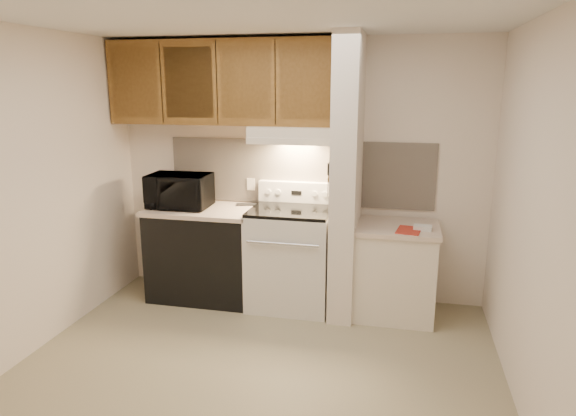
% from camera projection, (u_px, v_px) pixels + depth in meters
% --- Properties ---
extents(floor, '(3.60, 3.60, 0.00)m').
position_uv_depth(floor, '(258.00, 366.00, 3.88)').
color(floor, tan).
rests_on(floor, ground).
extents(ceiling, '(3.60, 3.60, 0.00)m').
position_uv_depth(ceiling, '(253.00, 16.00, 3.28)').
color(ceiling, white).
rests_on(ceiling, wall_back).
extents(wall_back, '(3.60, 2.50, 0.02)m').
position_uv_depth(wall_back, '(299.00, 171.00, 5.00)').
color(wall_back, white).
rests_on(wall_back, floor).
extents(wall_left, '(0.02, 3.00, 2.50)m').
position_uv_depth(wall_left, '(32.00, 194.00, 3.96)').
color(wall_left, white).
rests_on(wall_left, floor).
extents(wall_right, '(0.02, 3.00, 2.50)m').
position_uv_depth(wall_right, '(533.00, 220.00, 3.19)').
color(wall_right, white).
rests_on(wall_right, floor).
extents(backsplash, '(2.60, 0.02, 0.63)m').
position_uv_depth(backsplash, '(298.00, 172.00, 4.99)').
color(backsplash, beige).
rests_on(backsplash, wall_back).
extents(range_body, '(0.76, 0.65, 0.92)m').
position_uv_depth(range_body, '(291.00, 259.00, 4.86)').
color(range_body, silver).
rests_on(range_body, floor).
extents(oven_window, '(0.50, 0.01, 0.30)m').
position_uv_depth(oven_window, '(283.00, 266.00, 4.55)').
color(oven_window, black).
rests_on(oven_window, range_body).
extents(oven_handle, '(0.65, 0.02, 0.02)m').
position_uv_depth(oven_handle, '(282.00, 244.00, 4.46)').
color(oven_handle, silver).
rests_on(oven_handle, range_body).
extents(cooktop, '(0.74, 0.64, 0.03)m').
position_uv_depth(cooktop, '(291.00, 210.00, 4.75)').
color(cooktop, black).
rests_on(cooktop, range_body).
extents(range_backguard, '(0.76, 0.08, 0.20)m').
position_uv_depth(range_backguard, '(297.00, 192.00, 4.99)').
color(range_backguard, silver).
rests_on(range_backguard, range_body).
extents(range_display, '(0.10, 0.01, 0.04)m').
position_uv_depth(range_display, '(296.00, 193.00, 4.95)').
color(range_display, black).
rests_on(range_display, range_backguard).
extents(range_knob_left_outer, '(0.05, 0.02, 0.05)m').
position_uv_depth(range_knob_left_outer, '(268.00, 192.00, 5.01)').
color(range_knob_left_outer, silver).
rests_on(range_knob_left_outer, range_backguard).
extents(range_knob_left_inner, '(0.05, 0.02, 0.05)m').
position_uv_depth(range_knob_left_inner, '(278.00, 192.00, 4.99)').
color(range_knob_left_inner, silver).
rests_on(range_knob_left_inner, range_backguard).
extents(range_knob_right_inner, '(0.05, 0.02, 0.05)m').
position_uv_depth(range_knob_right_inner, '(315.00, 194.00, 4.91)').
color(range_knob_right_inner, silver).
rests_on(range_knob_right_inner, range_backguard).
extents(range_knob_right_outer, '(0.05, 0.02, 0.05)m').
position_uv_depth(range_knob_right_outer, '(325.00, 194.00, 4.89)').
color(range_knob_right_outer, silver).
rests_on(range_knob_right_outer, range_backguard).
extents(dishwasher_front, '(1.00, 0.63, 0.87)m').
position_uv_depth(dishwasher_front, '(204.00, 254.00, 5.06)').
color(dishwasher_front, black).
rests_on(dishwasher_front, floor).
extents(left_countertop, '(1.04, 0.67, 0.04)m').
position_uv_depth(left_countertop, '(202.00, 210.00, 4.96)').
color(left_countertop, beige).
rests_on(left_countertop, dishwasher_front).
extents(spoon_rest, '(0.24, 0.13, 0.02)m').
position_uv_depth(spoon_rest, '(248.00, 204.00, 5.05)').
color(spoon_rest, black).
rests_on(spoon_rest, left_countertop).
extents(teal_jar, '(0.11, 0.11, 0.09)m').
position_uv_depth(teal_jar, '(174.00, 199.00, 5.13)').
color(teal_jar, '#1A5E53').
rests_on(teal_jar, left_countertop).
extents(outlet, '(0.08, 0.01, 0.12)m').
position_uv_depth(outlet, '(251.00, 184.00, 5.12)').
color(outlet, silver).
rests_on(outlet, backsplash).
extents(microwave, '(0.59, 0.41, 0.32)m').
position_uv_depth(microwave, '(179.00, 191.00, 4.94)').
color(microwave, black).
rests_on(microwave, left_countertop).
extents(partition_pillar, '(0.22, 0.70, 2.50)m').
position_uv_depth(partition_pillar, '(347.00, 179.00, 4.56)').
color(partition_pillar, silver).
rests_on(partition_pillar, floor).
extents(pillar_trim, '(0.01, 0.70, 0.04)m').
position_uv_depth(pillar_trim, '(334.00, 173.00, 4.57)').
color(pillar_trim, brown).
rests_on(pillar_trim, partition_pillar).
extents(knife_strip, '(0.02, 0.42, 0.04)m').
position_uv_depth(knife_strip, '(333.00, 172.00, 4.52)').
color(knife_strip, black).
rests_on(knife_strip, partition_pillar).
extents(knife_blade_a, '(0.01, 0.03, 0.16)m').
position_uv_depth(knife_blade_a, '(328.00, 187.00, 4.39)').
color(knife_blade_a, silver).
rests_on(knife_blade_a, knife_strip).
extents(knife_handle_a, '(0.02, 0.02, 0.10)m').
position_uv_depth(knife_handle_a, '(329.00, 169.00, 4.35)').
color(knife_handle_a, black).
rests_on(knife_handle_a, knife_strip).
extents(knife_blade_b, '(0.01, 0.04, 0.18)m').
position_uv_depth(knife_blade_b, '(330.00, 185.00, 4.49)').
color(knife_blade_b, silver).
rests_on(knife_blade_b, knife_strip).
extents(knife_handle_b, '(0.02, 0.02, 0.10)m').
position_uv_depth(knife_handle_b, '(330.00, 168.00, 4.44)').
color(knife_handle_b, black).
rests_on(knife_handle_b, knife_strip).
extents(knife_blade_c, '(0.01, 0.04, 0.20)m').
position_uv_depth(knife_blade_c, '(331.00, 185.00, 4.55)').
color(knife_blade_c, silver).
rests_on(knife_blade_c, knife_strip).
extents(knife_handle_c, '(0.02, 0.02, 0.10)m').
position_uv_depth(knife_handle_c, '(331.00, 166.00, 4.50)').
color(knife_handle_c, black).
rests_on(knife_handle_c, knife_strip).
extents(knife_blade_d, '(0.01, 0.04, 0.16)m').
position_uv_depth(knife_blade_d, '(332.00, 181.00, 4.63)').
color(knife_blade_d, silver).
rests_on(knife_blade_d, knife_strip).
extents(knife_handle_d, '(0.02, 0.02, 0.10)m').
position_uv_depth(knife_handle_d, '(332.00, 165.00, 4.58)').
color(knife_handle_d, black).
rests_on(knife_handle_d, knife_strip).
extents(knife_blade_e, '(0.01, 0.04, 0.18)m').
position_uv_depth(knife_blade_e, '(334.00, 180.00, 4.72)').
color(knife_blade_e, silver).
rests_on(knife_blade_e, knife_strip).
extents(knife_handle_e, '(0.02, 0.02, 0.10)m').
position_uv_depth(knife_handle_e, '(334.00, 164.00, 4.66)').
color(knife_handle_e, black).
rests_on(knife_handle_e, knife_strip).
extents(oven_mitt, '(0.03, 0.10, 0.25)m').
position_uv_depth(oven_mitt, '(334.00, 185.00, 4.77)').
color(oven_mitt, slate).
rests_on(oven_mitt, partition_pillar).
extents(right_cab_base, '(0.70, 0.60, 0.81)m').
position_uv_depth(right_cab_base, '(395.00, 273.00, 4.66)').
color(right_cab_base, silver).
rests_on(right_cab_base, floor).
extents(right_countertop, '(0.74, 0.64, 0.04)m').
position_uv_depth(right_countertop, '(397.00, 228.00, 4.56)').
color(right_countertop, beige).
rests_on(right_countertop, right_cab_base).
extents(red_folder, '(0.23, 0.29, 0.01)m').
position_uv_depth(red_folder, '(409.00, 230.00, 4.39)').
color(red_folder, '#B42D1F').
rests_on(red_folder, right_countertop).
extents(white_box, '(0.16, 0.12, 0.04)m').
position_uv_depth(white_box, '(423.00, 228.00, 4.41)').
color(white_box, white).
rests_on(white_box, right_countertop).
extents(range_hood, '(0.78, 0.44, 0.15)m').
position_uv_depth(range_hood, '(294.00, 134.00, 4.70)').
color(range_hood, silver).
rests_on(range_hood, upper_cabinets).
extents(hood_lip, '(0.78, 0.04, 0.06)m').
position_uv_depth(hood_lip, '(289.00, 142.00, 4.52)').
color(hood_lip, silver).
rests_on(hood_lip, range_hood).
extents(upper_cabinets, '(2.18, 0.33, 0.77)m').
position_uv_depth(upper_cabinets, '(223.00, 83.00, 4.79)').
color(upper_cabinets, brown).
rests_on(upper_cabinets, wall_back).
extents(cab_door_a, '(0.46, 0.01, 0.63)m').
position_uv_depth(cab_door_a, '(135.00, 83.00, 4.81)').
color(cab_door_a, brown).
rests_on(cab_door_a, upper_cabinets).
extents(cab_gap_a, '(0.01, 0.01, 0.73)m').
position_uv_depth(cab_gap_a, '(161.00, 83.00, 4.75)').
color(cab_gap_a, black).
rests_on(cab_gap_a, upper_cabinets).
extents(cab_door_b, '(0.46, 0.01, 0.63)m').
position_uv_depth(cab_door_b, '(189.00, 83.00, 4.69)').
color(cab_door_b, brown).
rests_on(cab_door_b, upper_cabinets).
extents(cab_gap_b, '(0.01, 0.01, 0.73)m').
position_uv_depth(cab_gap_b, '(217.00, 83.00, 4.63)').
color(cab_gap_b, black).
rests_on(cab_gap_b, upper_cabinets).
extents(cab_door_c, '(0.46, 0.01, 0.63)m').
position_uv_depth(cab_door_c, '(246.00, 83.00, 4.58)').
color(cab_door_c, brown).
rests_on(cab_door_c, upper_cabinets).
extents(cab_gap_c, '(0.01, 0.01, 0.73)m').
position_uv_depth(cab_gap_c, '(275.00, 83.00, 4.52)').
color(cab_gap_c, black).
rests_on(cab_gap_c, upper_cabinets).
extents(cab_door_d, '(0.46, 0.01, 0.63)m').
position_uv_depth(cab_door_d, '(306.00, 83.00, 4.46)').
color(cab_door_d, brown).
rests_on(cab_door_d, upper_cabinets).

